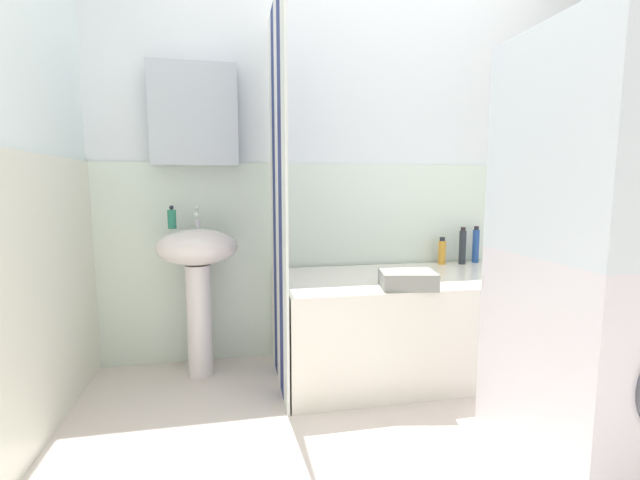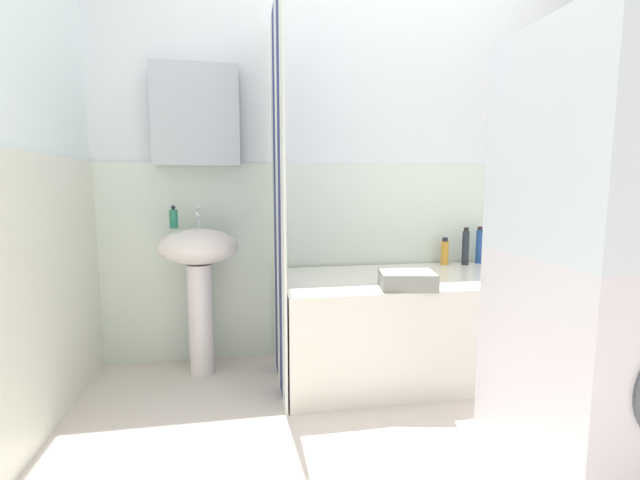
% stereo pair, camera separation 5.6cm
% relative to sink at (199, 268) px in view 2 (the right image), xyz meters
% --- Properties ---
extents(ground_plane, '(4.80, 5.60, 0.04)m').
position_rel_sink_xyz_m(ground_plane, '(0.95, -1.03, -0.63)').
color(ground_plane, silver).
extents(wall_back_tiled, '(3.60, 0.18, 2.40)m').
position_rel_sink_xyz_m(wall_back_tiled, '(0.89, 0.23, 0.53)').
color(wall_back_tiled, white).
rests_on(wall_back_tiled, ground_plane).
extents(sink, '(0.44, 0.34, 0.83)m').
position_rel_sink_xyz_m(sink, '(0.00, 0.00, 0.00)').
color(sink, silver).
rests_on(sink, ground_plane).
extents(faucet, '(0.03, 0.12, 0.12)m').
position_rel_sink_xyz_m(faucet, '(-0.00, 0.08, 0.28)').
color(faucet, silver).
rests_on(faucet, sink).
extents(soap_dispenser, '(0.05, 0.05, 0.13)m').
position_rel_sink_xyz_m(soap_dispenser, '(-0.13, 0.04, 0.28)').
color(soap_dispenser, '#25755A').
rests_on(soap_dispenser, sink).
extents(bathtub, '(1.42, 0.74, 0.56)m').
position_rel_sink_xyz_m(bathtub, '(1.16, -0.18, -0.33)').
color(bathtub, white).
rests_on(bathtub, ground_plane).
extents(shower_curtain, '(0.01, 0.74, 2.00)m').
position_rel_sink_xyz_m(shower_curtain, '(0.43, -0.18, 0.39)').
color(shower_curtain, white).
rests_on(shower_curtain, ground_plane).
extents(conditioner_bottle, '(0.04, 0.04, 0.24)m').
position_rel_sink_xyz_m(conditioner_bottle, '(1.77, 0.13, 0.06)').
color(conditioner_bottle, '#254D9B').
rests_on(conditioner_bottle, bathtub).
extents(body_wash_bottle, '(0.04, 0.04, 0.24)m').
position_rel_sink_xyz_m(body_wash_bottle, '(1.65, 0.09, 0.06)').
color(body_wash_bottle, '#272E34').
rests_on(body_wash_bottle, bathtub).
extents(lotion_bottle, '(0.05, 0.05, 0.18)m').
position_rel_sink_xyz_m(lotion_bottle, '(1.52, 0.12, 0.03)').
color(lotion_bottle, gold).
rests_on(lotion_bottle, bathtub).
extents(towel_folded, '(0.30, 0.26, 0.08)m').
position_rel_sink_xyz_m(towel_folded, '(1.05, -0.45, -0.01)').
color(towel_folded, gray).
rests_on(towel_folded, bathtub).
extents(washer_dryer_stack, '(0.62, 0.64, 1.62)m').
position_rel_sink_xyz_m(washer_dryer_stack, '(1.56, -1.10, 0.20)').
color(washer_dryer_stack, white).
rests_on(washer_dryer_stack, ground_plane).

